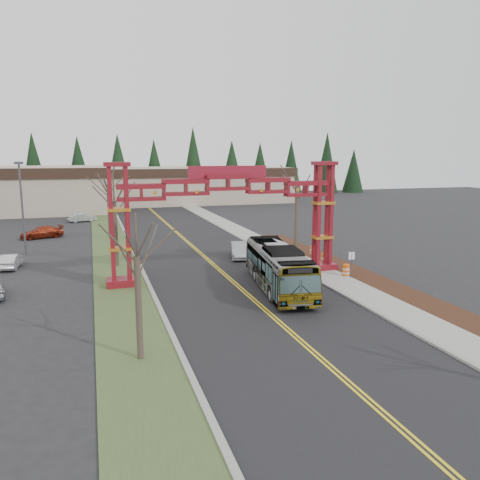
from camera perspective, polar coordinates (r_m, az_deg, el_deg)
name	(u,v)px	position (r m, az deg, el deg)	size (l,w,h in m)	color
ground	(349,384)	(20.76, 13.19, -16.74)	(200.00, 200.00, 0.00)	black
road	(207,259)	(42.95, -4.04, -2.33)	(12.00, 110.00, 0.02)	black
lane_line_left	(206,259)	(42.92, -4.20, -2.32)	(0.12, 100.00, 0.01)	yellow
lane_line_right	(208,259)	(42.97, -3.89, -2.30)	(0.12, 100.00, 0.01)	yellow
curb_right	(270,254)	(44.74, 3.64, -1.73)	(0.30, 110.00, 0.15)	gray
sidewalk_right	(284,253)	(45.27, 5.35, -1.61)	(2.60, 110.00, 0.14)	gray
landscape_strip	(405,294)	(33.89, 19.48, -6.24)	(2.60, 50.00, 0.12)	black
grass_median	(117,265)	(41.86, -14.76, -2.94)	(4.00, 110.00, 0.08)	#3A4E27
curb_left	(139,263)	(41.97, -12.24, -2.75)	(0.30, 110.00, 0.15)	gray
gateway_arch	(228,201)	(35.32, -1.48, 4.79)	(18.20, 1.60, 8.90)	#5F0C17
retail_building_east	(191,184)	(97.92, -5.97, 6.76)	(38.00, 20.30, 7.00)	tan
conifer_treeline	(137,169)	(108.28, -12.43, 8.48)	(116.10, 5.60, 13.00)	black
transit_bus	(278,267)	(33.13, 4.69, -3.36)	(2.63, 11.22, 3.13)	#B1B5B9
silver_sedan	(240,250)	(43.27, -0.04, -1.24)	(1.53, 4.40, 1.45)	#A5A8AD
parked_car_near_b	(11,261)	(43.77, -26.16, -2.32)	(1.29, 3.71, 1.22)	silver
parked_car_mid_a	(42,232)	(58.35, -23.02, 0.88)	(1.90, 4.68, 1.36)	maroon
parked_car_far_a	(82,218)	(70.67, -18.69, 2.61)	(1.33, 3.82, 1.26)	#AFB5B8
bare_tree_median_near	(137,257)	(21.36, -12.48, -2.06)	(2.97, 2.97, 6.86)	#382D26
bare_tree_median_mid	(114,204)	(40.70, -15.08, 4.29)	(3.43, 3.43, 7.65)	#382D26
bare_tree_median_far	(108,189)	(54.80, -15.81, 5.97)	(3.25, 3.25, 7.80)	#382D26
bare_tree_right_far	(297,191)	(47.73, 6.94, 5.92)	(3.47, 3.47, 8.12)	#382D26
light_pole_near	(22,201)	(48.80, -25.06, 4.28)	(0.76, 0.38, 8.79)	#3F3F44
street_sign	(351,260)	(36.72, 13.43, -2.34)	(0.48, 0.06, 2.10)	#3F3F44
barrel_south	(346,271)	(37.37, 12.80, -3.68)	(0.55, 0.55, 1.02)	#F65D0D
barrel_mid	(324,260)	(40.92, 10.26, -2.38)	(0.55, 0.55, 1.02)	#F65D0D
barrel_north	(313,251)	(44.74, 8.83, -1.35)	(0.48, 0.48, 0.89)	#F65D0D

